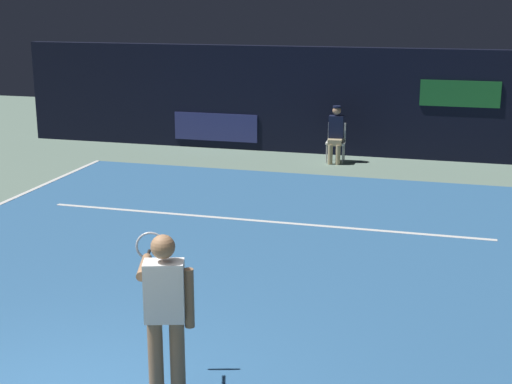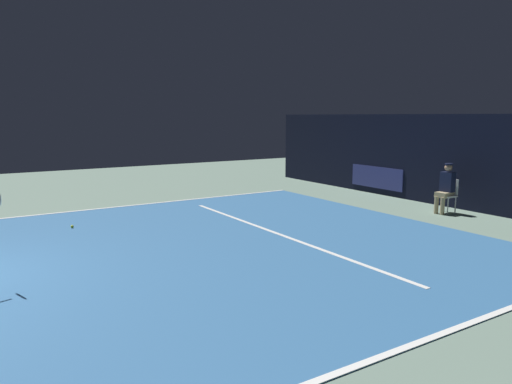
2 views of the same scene
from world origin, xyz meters
The scene contains 6 objects.
ground_plane centered at (0.00, 4.62, 0.00)m, with size 31.02×31.02×0.00m, color slate.
court_surface centered at (0.00, 4.62, 0.01)m, with size 10.02×11.25×0.01m, color #336699.
line_service centered at (0.00, 6.59, 0.01)m, with size 7.82×0.10×0.01m, color white.
back_wall centered at (0.00, 12.62, 1.30)m, with size 15.83×0.33×2.60m.
tennis_player centered at (0.74, 0.59, 0.99)m, with size 0.83×0.92×1.73m.
line_judge_on_chair centered at (0.45, 11.65, 0.69)m, with size 0.46×0.55×1.32m.
Camera 1 is at (3.20, -5.17, 3.76)m, focal length 51.88 mm.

